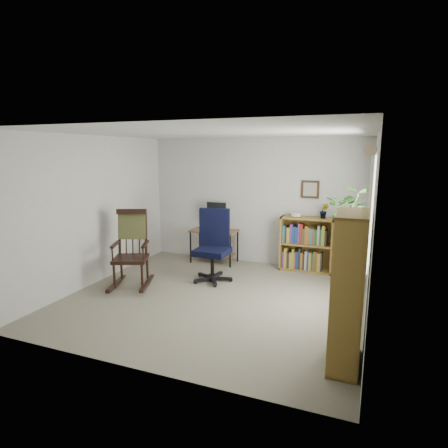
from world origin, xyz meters
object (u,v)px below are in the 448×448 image
at_px(desk, 214,246).
at_px(office_chair, 212,246).
at_px(tall_bookshelf, 348,291).
at_px(rocking_chair, 130,248).
at_px(low_bookshelf, 306,244).

xyz_separation_m(desk, office_chair, (0.39, -1.02, 0.29)).
bearing_deg(tall_bookshelf, rocking_chair, 161.63).
bearing_deg(office_chair, tall_bookshelf, -52.32).
bearing_deg(rocking_chair, low_bookshelf, 13.62).
distance_m(office_chair, low_bookshelf, 1.78).
relative_size(desk, office_chair, 0.73).
bearing_deg(low_bookshelf, desk, -176.11).
bearing_deg(rocking_chair, office_chair, 9.02).
height_order(desk, office_chair, office_chair).
bearing_deg(tall_bookshelf, office_chair, 140.97).
bearing_deg(rocking_chair, desk, 44.18).
distance_m(desk, rocking_chair, 1.89).
height_order(desk, rocking_chair, rocking_chair).
relative_size(rocking_chair, low_bookshelf, 1.27).
xyz_separation_m(office_chair, rocking_chair, (-1.13, -0.70, 0.02)).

